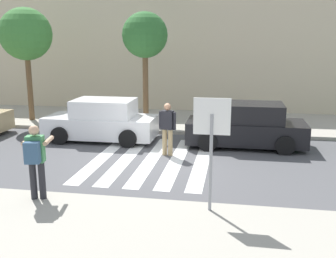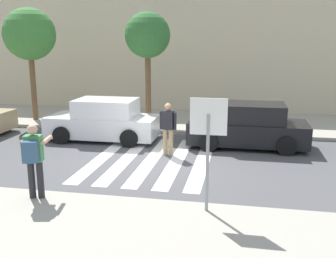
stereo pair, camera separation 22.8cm
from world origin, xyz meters
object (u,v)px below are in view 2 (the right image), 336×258
object	(u,v)px
stop_sign	(208,130)
parked_car_black	(248,127)
photographer_with_backpack	(34,155)
parked_car_white	(104,121)
street_tree_west	(29,35)
pedestrian_crossing	(168,126)
street_tree_center	(148,36)

from	to	relation	value
stop_sign	parked_car_black	distance (m)	6.06
photographer_with_backpack	parked_car_white	world-z (taller)	photographer_with_backpack
parked_car_black	street_tree_west	xyz separation A→B (m)	(-9.53, 2.48, 3.18)
pedestrian_crossing	stop_sign	bearing A→B (deg)	-68.88
photographer_with_backpack	parked_car_black	world-z (taller)	photographer_with_backpack
parked_car_white	parked_car_black	distance (m)	5.33
parked_car_black	street_tree_center	xyz separation A→B (m)	(-4.25, 2.64, 3.11)
photographer_with_backpack	pedestrian_crossing	distance (m)	4.93
stop_sign	parked_car_black	bearing A→B (deg)	81.24
parked_car_black	street_tree_west	size ratio (longest dim) A/B	0.83
stop_sign	street_tree_center	world-z (taller)	street_tree_center
stop_sign	parked_car_black	world-z (taller)	stop_sign
parked_car_white	street_tree_center	xyz separation A→B (m)	(1.08, 2.64, 3.11)
pedestrian_crossing	street_tree_west	world-z (taller)	street_tree_west
stop_sign	pedestrian_crossing	distance (m)	4.72
photographer_with_backpack	parked_car_white	xyz separation A→B (m)	(-0.52, 5.95, -0.44)
parked_car_white	photographer_with_backpack	bearing A→B (deg)	-85.02
photographer_with_backpack	pedestrian_crossing	world-z (taller)	photographer_with_backpack
photographer_with_backpack	street_tree_center	xyz separation A→B (m)	(0.56, 8.59, 2.67)
pedestrian_crossing	parked_car_white	bearing A→B (deg)	150.47
photographer_with_backpack	pedestrian_crossing	bearing A→B (deg)	63.00
pedestrian_crossing	street_tree_west	size ratio (longest dim) A/B	0.35
stop_sign	street_tree_west	xyz separation A→B (m)	(-8.62, 8.35, 2.01)
street_tree_west	photographer_with_backpack	bearing A→B (deg)	-60.78
stop_sign	parked_car_white	xyz separation A→B (m)	(-4.42, 5.88, -1.17)
parked_car_white	parked_car_black	size ratio (longest dim) A/B	1.00
street_tree_west	parked_car_white	bearing A→B (deg)	-30.57
stop_sign	photographer_with_backpack	bearing A→B (deg)	-178.85
parked_car_black	street_tree_center	bearing A→B (deg)	148.19
photographer_with_backpack	street_tree_west	xyz separation A→B (m)	(-4.72, 8.43, 2.74)
pedestrian_crossing	street_tree_west	distance (m)	8.56
street_tree_west	street_tree_center	xyz separation A→B (m)	(5.28, 0.16, -0.07)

